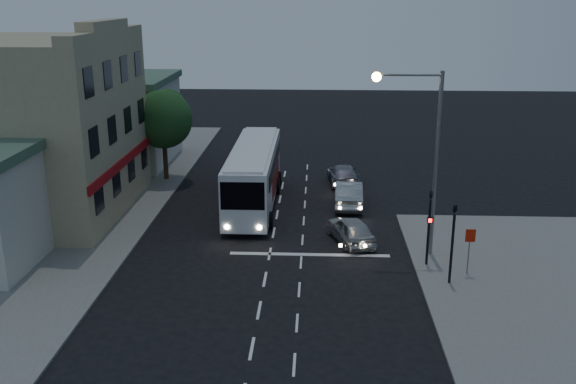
{
  "coord_description": "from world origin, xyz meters",
  "views": [
    {
      "loc": [
        2.28,
        -27.73,
        12.46
      ],
      "look_at": [
        0.76,
        5.45,
        2.2
      ],
      "focal_mm": 40.0,
      "sensor_mm": 36.0,
      "label": 1
    }
  ],
  "objects_px": {
    "traffic_signal_main": "(429,219)",
    "regulatory_sign": "(470,244)",
    "car_sedan_a": "(348,194)",
    "car_sedan_b": "(343,174)",
    "streetlight": "(424,143)",
    "traffic_signal_side": "(453,234)",
    "car_suv": "(351,230)",
    "street_tree": "(163,117)",
    "tour_bus": "(254,174)"
  },
  "relations": [
    {
      "from": "car_suv",
      "to": "streetlight",
      "type": "xyz_separation_m",
      "value": [
        3.22,
        -1.6,
        5.05
      ]
    },
    {
      "from": "car_sedan_b",
      "to": "regulatory_sign",
      "type": "xyz_separation_m",
      "value": [
        5.18,
        -14.87,
        0.92
      ]
    },
    {
      "from": "car_sedan_a",
      "to": "street_tree",
      "type": "distance_m",
      "value": 14.0
    },
    {
      "from": "car_sedan_b",
      "to": "street_tree",
      "type": "bearing_deg",
      "value": -6.24
    },
    {
      "from": "tour_bus",
      "to": "regulatory_sign",
      "type": "bearing_deg",
      "value": -42.95
    },
    {
      "from": "car_sedan_a",
      "to": "regulatory_sign",
      "type": "distance_m",
      "value": 11.34
    },
    {
      "from": "tour_bus",
      "to": "traffic_signal_side",
      "type": "xyz_separation_m",
      "value": [
        9.83,
        -10.99,
        0.42
      ]
    },
    {
      "from": "car_sedan_a",
      "to": "streetlight",
      "type": "height_order",
      "value": "streetlight"
    },
    {
      "from": "traffic_signal_main",
      "to": "traffic_signal_side",
      "type": "distance_m",
      "value": 2.1
    },
    {
      "from": "car_sedan_a",
      "to": "street_tree",
      "type": "xyz_separation_m",
      "value": [
        -12.48,
        5.13,
        3.72
      ]
    },
    {
      "from": "traffic_signal_main",
      "to": "streetlight",
      "type": "relative_size",
      "value": 0.46
    },
    {
      "from": "traffic_signal_side",
      "to": "regulatory_sign",
      "type": "xyz_separation_m",
      "value": [
        1.0,
        0.96,
        -0.82
      ]
    },
    {
      "from": "tour_bus",
      "to": "streetlight",
      "type": "height_order",
      "value": "streetlight"
    },
    {
      "from": "car_suv",
      "to": "regulatory_sign",
      "type": "relative_size",
      "value": 1.83
    },
    {
      "from": "traffic_signal_side",
      "to": "streetlight",
      "type": "distance_m",
      "value": 4.84
    },
    {
      "from": "tour_bus",
      "to": "car_sedan_b",
      "type": "distance_m",
      "value": 7.55
    },
    {
      "from": "tour_bus",
      "to": "car_sedan_b",
      "type": "bearing_deg",
      "value": 40.48
    },
    {
      "from": "streetlight",
      "to": "street_tree",
      "type": "relative_size",
      "value": 1.45
    },
    {
      "from": "car_suv",
      "to": "traffic_signal_main",
      "type": "relative_size",
      "value": 0.98
    },
    {
      "from": "traffic_signal_main",
      "to": "streetlight",
      "type": "height_order",
      "value": "streetlight"
    },
    {
      "from": "tour_bus",
      "to": "streetlight",
      "type": "relative_size",
      "value": 1.34
    },
    {
      "from": "traffic_signal_main",
      "to": "regulatory_sign",
      "type": "relative_size",
      "value": 1.86
    },
    {
      "from": "car_sedan_b",
      "to": "streetlight",
      "type": "relative_size",
      "value": 0.52
    },
    {
      "from": "car_sedan_a",
      "to": "regulatory_sign",
      "type": "xyz_separation_m",
      "value": [
        5.03,
        -10.13,
        0.82
      ]
    },
    {
      "from": "car_sedan_a",
      "to": "streetlight",
      "type": "xyz_separation_m",
      "value": [
        3.07,
        -7.69,
        4.96
      ]
    },
    {
      "from": "car_suv",
      "to": "tour_bus",
      "type": "bearing_deg",
      "value": -64.67
    },
    {
      "from": "streetlight",
      "to": "traffic_signal_side",
      "type": "bearing_deg",
      "value": -74.3
    },
    {
      "from": "car_sedan_b",
      "to": "street_tree",
      "type": "xyz_separation_m",
      "value": [
        -12.32,
        0.39,
        3.83
      ]
    },
    {
      "from": "regulatory_sign",
      "to": "street_tree",
      "type": "bearing_deg",
      "value": 138.92
    },
    {
      "from": "regulatory_sign",
      "to": "car_sedan_a",
      "type": "bearing_deg",
      "value": 116.39
    },
    {
      "from": "streetlight",
      "to": "street_tree",
      "type": "height_order",
      "value": "streetlight"
    },
    {
      "from": "traffic_signal_main",
      "to": "traffic_signal_side",
      "type": "height_order",
      "value": "same"
    },
    {
      "from": "car_suv",
      "to": "car_sedan_a",
      "type": "relative_size",
      "value": 0.86
    },
    {
      "from": "tour_bus",
      "to": "street_tree",
      "type": "distance_m",
      "value": 8.84
    },
    {
      "from": "traffic_signal_side",
      "to": "street_tree",
      "type": "relative_size",
      "value": 0.66
    },
    {
      "from": "traffic_signal_main",
      "to": "traffic_signal_side",
      "type": "xyz_separation_m",
      "value": [
        0.7,
        -1.98,
        0.0
      ]
    },
    {
      "from": "car_sedan_b",
      "to": "traffic_signal_side",
      "type": "relative_size",
      "value": 1.13
    },
    {
      "from": "tour_bus",
      "to": "car_suv",
      "type": "height_order",
      "value": "tour_bus"
    },
    {
      "from": "car_sedan_b",
      "to": "streetlight",
      "type": "bearing_deg",
      "value": 100.14
    },
    {
      "from": "traffic_signal_main",
      "to": "streetlight",
      "type": "distance_m",
      "value": 3.61
    },
    {
      "from": "traffic_signal_main",
      "to": "car_sedan_a",
      "type": "bearing_deg",
      "value": 110.05
    },
    {
      "from": "tour_bus",
      "to": "street_tree",
      "type": "xyz_separation_m",
      "value": [
        -6.68,
        5.23,
        2.5
      ]
    },
    {
      "from": "car_sedan_b",
      "to": "traffic_signal_side",
      "type": "xyz_separation_m",
      "value": [
        4.18,
        -15.83,
        1.75
      ]
    },
    {
      "from": "tour_bus",
      "to": "streetlight",
      "type": "xyz_separation_m",
      "value": [
        8.87,
        -7.59,
        3.73
      ]
    },
    {
      "from": "car_suv",
      "to": "traffic_signal_side",
      "type": "relative_size",
      "value": 0.98
    },
    {
      "from": "car_sedan_a",
      "to": "car_sedan_b",
      "type": "xyz_separation_m",
      "value": [
        -0.16,
        4.74,
        -0.1
      ]
    },
    {
      "from": "car_suv",
      "to": "traffic_signal_side",
      "type": "height_order",
      "value": "traffic_signal_side"
    },
    {
      "from": "traffic_signal_main",
      "to": "regulatory_sign",
      "type": "height_order",
      "value": "traffic_signal_main"
    },
    {
      "from": "car_sedan_a",
      "to": "car_sedan_b",
      "type": "height_order",
      "value": "car_sedan_a"
    },
    {
      "from": "car_sedan_a",
      "to": "traffic_signal_side",
      "type": "distance_m",
      "value": 11.91
    }
  ]
}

